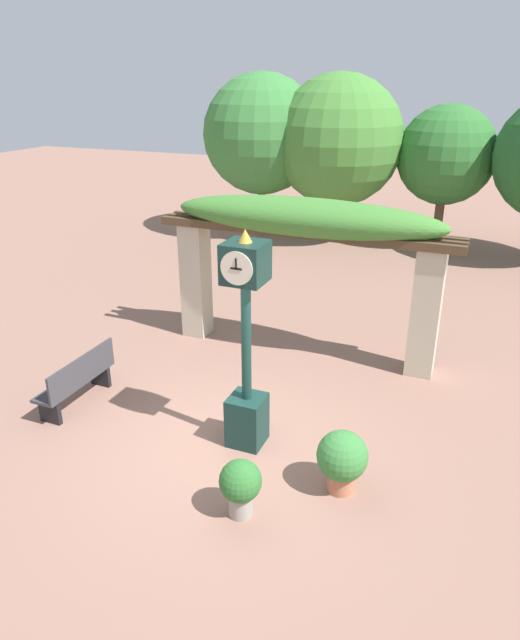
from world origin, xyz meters
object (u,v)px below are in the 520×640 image
Objects in this scene: potted_plant_near_left at (240,485)px; park_bench at (78,380)px; pedestal_clock at (246,350)px; potted_plant_near_right at (342,458)px.

potted_plant_near_left is 0.48× the size of park_bench.
park_bench is at bearing 158.90° from potted_plant_near_left.
pedestal_clock reaches higher than park_bench.
park_bench is (-3.54, 1.37, -0.01)m from potted_plant_near_left.
potted_plant_near_right is at bearing 41.79° from potted_plant_near_left.
potted_plant_near_left is at bearing -69.40° from pedestal_clock.
potted_plant_near_left is at bearing 68.90° from park_bench.
pedestal_clock is 1.86m from potted_plant_near_left.
pedestal_clock is at bearing 91.16° from park_bench.
pedestal_clock is 4.20× the size of potted_plant_near_left.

